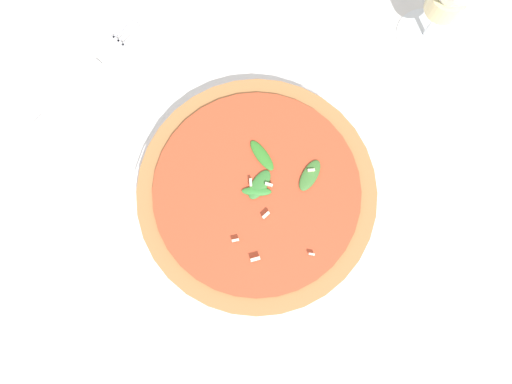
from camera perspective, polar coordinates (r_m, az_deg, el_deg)
The scene contains 4 objects.
ground_plane at distance 0.68m, azimuth 0.76°, elevation 1.07°, with size 6.00×6.00×0.00m, color silver.
pizza_arugula_main at distance 0.66m, azimuth 0.01°, elevation -0.20°, with size 0.33×0.33×0.05m.
napkin at distance 0.76m, azimuth -19.13°, elevation 11.97°, with size 0.16×0.12×0.01m.
fork at distance 0.76m, azimuth -18.86°, elevation 12.55°, with size 0.21×0.08×0.00m.
Camera 1 is at (-0.13, -0.05, 0.67)m, focal length 35.00 mm.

